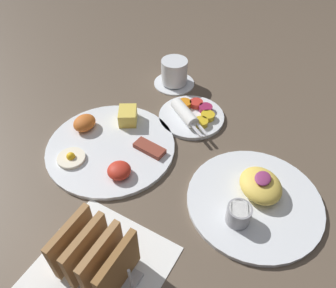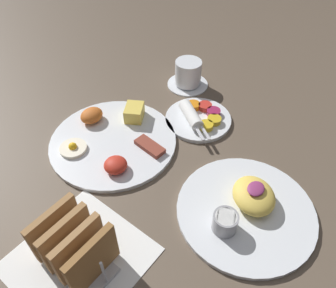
# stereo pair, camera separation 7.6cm
# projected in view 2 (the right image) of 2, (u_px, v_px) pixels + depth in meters

# --- Properties ---
(ground_plane) EXTENTS (3.00, 3.00, 0.00)m
(ground_plane) POSITION_uv_depth(u_px,v_px,m) (164.00, 181.00, 0.72)
(ground_plane) COLOR brown
(napkin_flat) EXTENTS (0.22, 0.22, 0.00)m
(napkin_flat) POSITION_uv_depth(u_px,v_px,m) (80.00, 258.00, 0.59)
(napkin_flat) COLOR white
(napkin_flat) RESTS_ON ground_plane
(plate_breakfast) EXTENTS (0.31, 0.31, 0.05)m
(plate_breakfast) POSITION_uv_depth(u_px,v_px,m) (113.00, 139.00, 0.80)
(plate_breakfast) COLOR white
(plate_breakfast) RESTS_ON ground_plane
(plate_condiments) EXTENTS (0.17, 0.17, 0.04)m
(plate_condiments) POSITION_uv_depth(u_px,v_px,m) (198.00, 117.00, 0.85)
(plate_condiments) COLOR white
(plate_condiments) RESTS_ON ground_plane
(plate_foreground) EXTENTS (0.28, 0.28, 0.06)m
(plate_foreground) POSITION_uv_depth(u_px,v_px,m) (246.00, 207.00, 0.65)
(plate_foreground) COLOR white
(plate_foreground) RESTS_ON ground_plane
(toast_rack) EXTENTS (0.10, 0.15, 0.10)m
(toast_rack) POSITION_uv_depth(u_px,v_px,m) (74.00, 245.00, 0.56)
(toast_rack) COLOR #B7B7BC
(toast_rack) RESTS_ON ground_plane
(coffee_cup) EXTENTS (0.12, 0.12, 0.08)m
(coffee_cup) POSITION_uv_depth(u_px,v_px,m) (188.00, 75.00, 0.95)
(coffee_cup) COLOR white
(coffee_cup) RESTS_ON ground_plane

